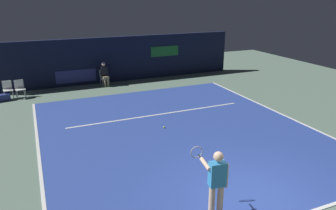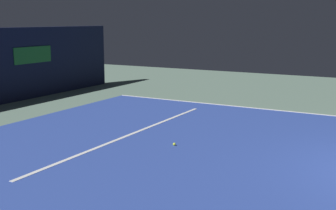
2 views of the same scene
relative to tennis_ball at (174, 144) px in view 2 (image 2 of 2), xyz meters
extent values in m
plane|color=slate|center=(0.34, -0.50, -0.05)|extent=(29.00, 29.00, 0.00)
cube|color=#2D479E|center=(0.34, -0.50, -0.04)|extent=(9.84, 11.14, 0.01)
cube|color=white|center=(5.21, -0.50, -0.03)|extent=(0.10, 11.14, 0.01)
cube|color=white|center=(0.34, 1.45, -0.03)|extent=(7.68, 0.10, 0.01)
cube|color=#1E6B2D|center=(3.21, 7.60, 1.55)|extent=(1.80, 0.04, 0.60)
sphere|color=#CCE033|center=(0.00, 0.00, 0.00)|extent=(0.07, 0.07, 0.07)
camera|label=1|loc=(-4.36, -10.54, 4.81)|focal=34.43mm
camera|label=2|loc=(-8.82, -4.73, 2.83)|focal=48.10mm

